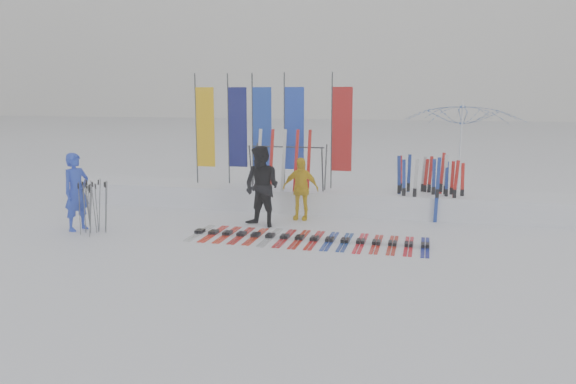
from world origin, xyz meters
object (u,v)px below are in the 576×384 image
(ski_row, at_px, (308,238))
(ski_rack, at_px, (288,161))
(tent_canopy, at_px, (461,154))
(person_black, at_px, (262,187))
(person_yellow, at_px, (300,189))
(person_blue, at_px, (77,192))

(ski_row, bearing_deg, ski_rack, 111.67)
(tent_canopy, distance_m, ski_row, 6.13)
(person_black, relative_size, person_yellow, 1.23)
(person_blue, height_order, person_yellow, person_blue)
(person_black, xyz_separation_m, ski_row, (1.36, -1.02, -0.95))
(person_yellow, bearing_deg, tent_canopy, 36.05)
(person_yellow, bearing_deg, person_blue, -152.70)
(person_blue, bearing_deg, tent_canopy, -40.84)
(person_black, bearing_deg, ski_rack, 105.01)
(ski_rack, bearing_deg, ski_row, -68.33)
(ski_row, xyz_separation_m, ski_rack, (-1.18, 2.98, 1.35))
(person_blue, distance_m, tent_canopy, 10.40)
(tent_canopy, relative_size, ski_rack, 1.66)
(person_black, xyz_separation_m, ski_rack, (0.17, 1.96, 0.40))
(person_yellow, height_order, ski_row, person_yellow)
(person_black, xyz_separation_m, person_yellow, (0.74, 0.99, -0.18))
(person_yellow, bearing_deg, ski_rack, 121.33)
(ski_row, bearing_deg, person_black, 143.19)
(person_yellow, distance_m, ski_rack, 1.26)
(person_black, relative_size, ski_row, 0.37)
(person_black, xyz_separation_m, tent_canopy, (4.81, 3.83, 0.53))
(person_black, relative_size, ski_rack, 0.97)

